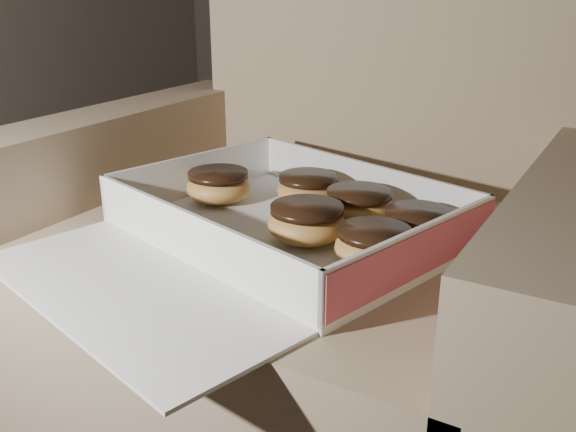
% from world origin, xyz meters
% --- Properties ---
extents(armchair, '(0.84, 0.71, 0.88)m').
position_xyz_m(armchair, '(-0.49, 0.61, 0.28)').
color(armchair, '#9A8162').
rests_on(armchair, floor).
extents(bakery_box, '(0.56, 0.61, 0.07)m').
position_xyz_m(bakery_box, '(-0.50, 0.47, 0.41)').
color(bakery_box, white).
rests_on(bakery_box, armchair).
extents(donut_a, '(0.10, 0.10, 0.05)m').
position_xyz_m(donut_a, '(-0.64, 0.56, 0.43)').
color(donut_a, '#E39D4F').
rests_on(donut_a, bakery_box).
extents(donut_b, '(0.09, 0.09, 0.05)m').
position_xyz_m(donut_b, '(-0.31, 0.56, 0.43)').
color(donut_b, '#E39D4F').
rests_on(donut_b, bakery_box).
extents(donut_c, '(0.10, 0.10, 0.05)m').
position_xyz_m(donut_c, '(-0.51, 0.62, 0.43)').
color(donut_c, '#E39D4F').
rests_on(donut_c, bakery_box).
extents(donut_d, '(0.10, 0.10, 0.05)m').
position_xyz_m(donut_d, '(-0.44, 0.49, 0.43)').
color(donut_d, '#E39D4F').
rests_on(donut_d, bakery_box).
extents(donut_e, '(0.10, 0.10, 0.05)m').
position_xyz_m(donut_e, '(-0.34, 0.47, 0.43)').
color(donut_e, '#E39D4F').
rests_on(donut_e, bakery_box).
extents(donut_f, '(0.10, 0.10, 0.05)m').
position_xyz_m(donut_f, '(-0.41, 0.59, 0.43)').
color(donut_f, '#E39D4F').
rests_on(donut_f, bakery_box).
extents(crumb_a, '(0.01, 0.01, 0.00)m').
position_xyz_m(crumb_a, '(-0.49, 0.44, 0.40)').
color(crumb_a, black).
rests_on(crumb_a, bakery_box).
extents(crumb_b, '(0.01, 0.01, 0.00)m').
position_xyz_m(crumb_b, '(-0.55, 0.46, 0.40)').
color(crumb_b, black).
rests_on(crumb_b, bakery_box).
extents(crumb_c, '(0.01, 0.01, 0.00)m').
position_xyz_m(crumb_c, '(-0.39, 0.40, 0.40)').
color(crumb_c, black).
rests_on(crumb_c, bakery_box).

